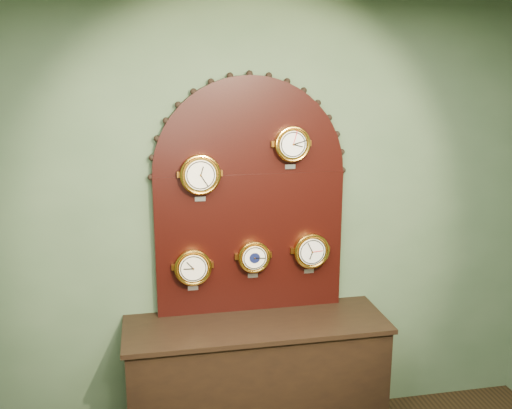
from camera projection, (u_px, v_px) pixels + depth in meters
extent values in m
plane|color=#42583C|center=(249.00, 223.00, 3.71)|extent=(4.00, 0.00, 4.00)
cube|color=black|center=(257.00, 384.00, 3.69)|extent=(1.60, 0.50, 0.80)
cube|color=black|center=(250.00, 243.00, 3.69)|extent=(1.20, 0.06, 0.90)
cylinder|color=black|center=(250.00, 174.00, 3.59)|extent=(1.20, 0.06, 1.20)
cylinder|color=gold|center=(200.00, 174.00, 3.47)|extent=(0.23, 0.08, 0.23)
torus|color=gold|center=(201.00, 175.00, 3.44)|extent=(0.25, 0.02, 0.25)
cylinder|color=white|center=(201.00, 175.00, 3.43)|extent=(0.18, 0.01, 0.18)
cube|color=silver|center=(200.00, 199.00, 3.53)|extent=(0.06, 0.01, 0.03)
cylinder|color=gold|center=(292.00, 144.00, 3.54)|extent=(0.21, 0.08, 0.21)
torus|color=gold|center=(293.00, 144.00, 3.50)|extent=(0.22, 0.02, 0.22)
cylinder|color=silver|center=(293.00, 144.00, 3.50)|extent=(0.16, 0.01, 0.16)
cube|color=silver|center=(290.00, 167.00, 3.59)|extent=(0.06, 0.01, 0.03)
cylinder|color=gold|center=(193.00, 266.00, 3.60)|extent=(0.22, 0.08, 0.22)
torus|color=gold|center=(193.00, 268.00, 3.57)|extent=(0.23, 0.02, 0.23)
cylinder|color=white|center=(193.00, 269.00, 3.56)|extent=(0.17, 0.01, 0.17)
cube|color=silver|center=(193.00, 288.00, 3.66)|extent=(0.06, 0.01, 0.03)
cylinder|color=gold|center=(254.00, 256.00, 3.66)|extent=(0.19, 0.08, 0.19)
torus|color=gold|center=(254.00, 258.00, 3.63)|extent=(0.21, 0.02, 0.21)
cylinder|color=white|center=(255.00, 258.00, 3.62)|extent=(0.15, 0.01, 0.15)
cube|color=silver|center=(253.00, 276.00, 3.71)|extent=(0.07, 0.01, 0.03)
cylinder|color=#0B1134|center=(255.00, 258.00, 3.62)|extent=(0.07, 0.00, 0.07)
cylinder|color=gold|center=(310.00, 250.00, 3.73)|extent=(0.21, 0.08, 0.21)
torus|color=gold|center=(312.00, 252.00, 3.69)|extent=(0.23, 0.02, 0.23)
cylinder|color=silver|center=(312.00, 252.00, 3.69)|extent=(0.17, 0.01, 0.17)
cube|color=silver|center=(309.00, 271.00, 3.78)|extent=(0.07, 0.01, 0.03)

